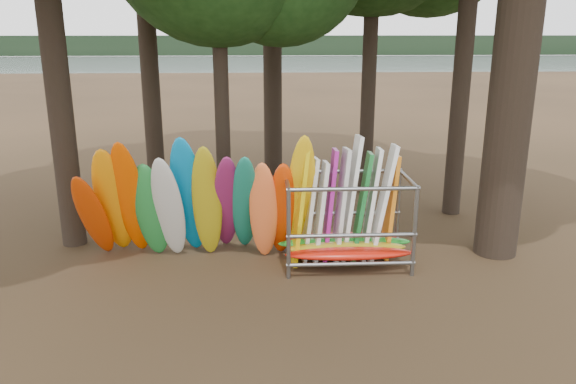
{
  "coord_description": "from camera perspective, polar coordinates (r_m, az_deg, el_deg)",
  "views": [
    {
      "loc": [
        -0.43,
        -11.34,
        5.12
      ],
      "look_at": [
        0.24,
        1.5,
        1.4
      ],
      "focal_mm": 35.0,
      "sensor_mm": 36.0,
      "label": 1
    }
  ],
  "objects": [
    {
      "name": "ground",
      "position": [
        12.45,
        -0.74,
        -8.15
      ],
      "size": [
        120.0,
        120.0,
        0.0
      ],
      "primitive_type": "plane",
      "color": "#47331E",
      "rests_on": "ground"
    },
    {
      "name": "kayak_row",
      "position": [
        12.81,
        -9.63,
        -1.29
      ],
      "size": [
        5.38,
        2.07,
        3.12
      ],
      "color": "#C63404",
      "rests_on": "ground"
    },
    {
      "name": "lake",
      "position": [
        71.52,
        -2.7,
        12.02
      ],
      "size": [
        160.0,
        160.0,
        0.0
      ],
      "primitive_type": "plane",
      "color": "gray",
      "rests_on": "ground"
    },
    {
      "name": "far_shore",
      "position": [
        121.38,
        -2.88,
        14.65
      ],
      "size": [
        160.0,
        4.0,
        4.0
      ],
      "primitive_type": "cube",
      "color": "black",
      "rests_on": "ground"
    },
    {
      "name": "storage_rack",
      "position": [
        12.65,
        5.94,
        -3.11
      ],
      "size": [
        3.08,
        1.5,
        2.9
      ],
      "color": "slate",
      "rests_on": "ground"
    }
  ]
}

